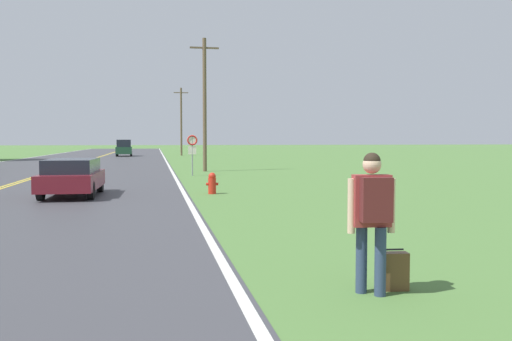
# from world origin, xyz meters

# --- Properties ---
(hitchhiker_person) EXTENTS (0.62, 0.46, 1.82)m
(hitchhiker_person) POSITION_xyz_m (8.89, 4.76, 1.11)
(hitchhiker_person) COLOR navy
(hitchhiker_person) RESTS_ON ground
(suitcase) EXTENTS (0.40, 0.21, 0.55)m
(suitcase) POSITION_xyz_m (9.27, 4.94, 0.25)
(suitcase) COLOR brown
(suitcase) RESTS_ON ground
(fire_hydrant) EXTENTS (0.45, 0.29, 0.78)m
(fire_hydrant) POSITION_xyz_m (8.25, 18.02, 0.40)
(fire_hydrant) COLOR red
(fire_hydrant) RESTS_ON ground
(traffic_sign) EXTENTS (0.60, 0.10, 2.25)m
(traffic_sign) POSITION_xyz_m (8.23, 28.15, 1.68)
(traffic_sign) COLOR gray
(traffic_sign) RESTS_ON ground
(utility_pole_midground) EXTENTS (1.80, 0.24, 8.25)m
(utility_pole_midground) POSITION_xyz_m (9.29, 32.18, 4.28)
(utility_pole_midground) COLOR brown
(utility_pole_midground) RESTS_ON ground
(utility_pole_far) EXTENTS (1.80, 0.24, 8.41)m
(utility_pole_far) POSITION_xyz_m (9.51, 66.56, 4.36)
(utility_pole_far) COLOR brown
(utility_pole_far) RESTS_ON ground
(car_maroon_hatchback_mid_near) EXTENTS (1.86, 4.20, 1.31)m
(car_maroon_hatchback_mid_near) POSITION_xyz_m (3.35, 18.12, 0.71)
(car_maroon_hatchback_mid_near) COLOR black
(car_maroon_hatchback_mid_near) RESTS_ON ground
(car_dark_green_suv_mid_far) EXTENTS (1.94, 4.51, 1.98)m
(car_dark_green_suv_mid_far) POSITION_xyz_m (2.62, 64.88, 1.02)
(car_dark_green_suv_mid_far) COLOR black
(car_dark_green_suv_mid_far) RESTS_ON ground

